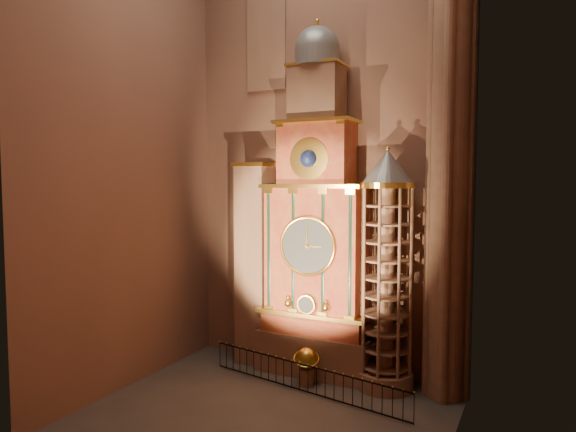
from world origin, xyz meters
The scene contains 11 objects.
floor centered at (0.00, 0.00, 0.00)m, with size 14.00×14.00×0.00m, color #383330.
wall_back centered at (0.00, 6.00, 11.00)m, with size 22.00×22.00×0.00m, color #905F4D.
wall_left centered at (-7.00, 0.00, 11.00)m, with size 22.00×22.00×0.00m, color #905F4D.
wall_right centered at (7.00, 0.00, 11.00)m, with size 22.00×22.00×0.00m, color #905F4D.
astronomical_clock centered at (0.00, 4.96, 6.68)m, with size 5.60×2.41×16.70m.
portrait_tower centered at (-3.40, 4.98, 5.15)m, with size 1.80×1.60×10.20m.
stair_turret centered at (3.50, 4.70, 5.27)m, with size 2.50×2.50×10.80m.
gothic_pier centered at (6.10, 5.00, 11.00)m, with size 2.04×2.04×22.00m.
stained_glass_window centered at (-3.20, 5.92, 16.50)m, with size 2.20×0.14×5.20m.
celestial_globe centered at (0.22, 3.39, 1.04)m, with size 1.55×1.52×1.73m.
iron_railing centered at (0.49, 2.53, 0.67)m, with size 10.03×1.87×1.23m.
Camera 1 is at (9.64, -17.36, 9.32)m, focal length 32.00 mm.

